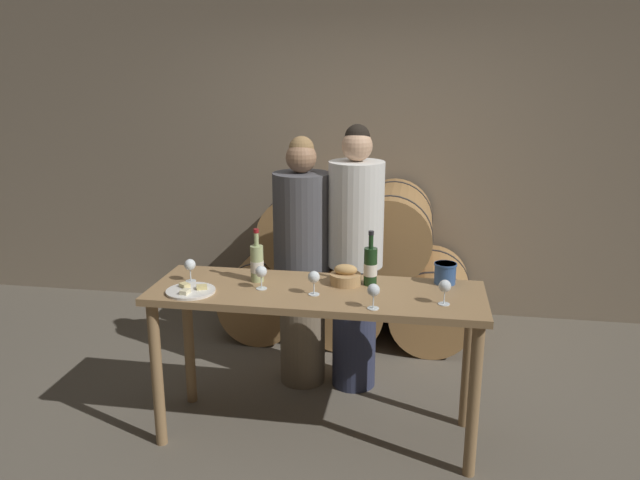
{
  "coord_description": "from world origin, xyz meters",
  "views": [
    {
      "loc": [
        0.55,
        -3.16,
        2.07
      ],
      "look_at": [
        0.0,
        0.12,
        1.14
      ],
      "focal_mm": 35.0,
      "sensor_mm": 36.0,
      "label": 1
    }
  ],
  "objects": [
    {
      "name": "person_left",
      "position": [
        -0.21,
        0.64,
        0.84
      ],
      "size": [
        0.37,
        0.37,
        1.66
      ],
      "color": "#756651",
      "rests_on": "ground_plane"
    },
    {
      "name": "blue_crock",
      "position": [
        0.7,
        0.22,
        0.96
      ],
      "size": [
        0.13,
        0.13,
        0.12
      ],
      "color": "#335693",
      "rests_on": "tasting_table"
    },
    {
      "name": "wine_glass_far_right",
      "position": [
        0.68,
        -0.11,
        0.99
      ],
      "size": [
        0.06,
        0.06,
        0.13
      ],
      "color": "white",
      "rests_on": "tasting_table"
    },
    {
      "name": "bread_basket",
      "position": [
        0.15,
        0.12,
        0.94
      ],
      "size": [
        0.17,
        0.17,
        0.12
      ],
      "color": "tan",
      "rests_on": "tasting_table"
    },
    {
      "name": "wine_glass_center",
      "position": [
        0.0,
        -0.08,
        0.99
      ],
      "size": [
        0.06,
        0.06,
        0.13
      ],
      "color": "white",
      "rests_on": "tasting_table"
    },
    {
      "name": "wine_glass_right",
      "position": [
        0.33,
        -0.23,
        0.99
      ],
      "size": [
        0.06,
        0.06,
        0.13
      ],
      "color": "white",
      "rests_on": "tasting_table"
    },
    {
      "name": "stone_wall_back",
      "position": [
        0.0,
        2.11,
        1.6
      ],
      "size": [
        10.0,
        0.12,
        3.2
      ],
      "color": "gray",
      "rests_on": "ground_plane"
    },
    {
      "name": "ground_plane",
      "position": [
        0.0,
        0.0,
        0.0
      ],
      "size": [
        10.0,
        10.0,
        0.0
      ],
      "primitive_type": "plane",
      "color": "#665E51"
    },
    {
      "name": "wine_glass_left",
      "position": [
        -0.3,
        -0.03,
        0.99
      ],
      "size": [
        0.06,
        0.06,
        0.13
      ],
      "color": "white",
      "rests_on": "tasting_table"
    },
    {
      "name": "barrel_stack",
      "position": [
        0.0,
        1.53,
        0.53
      ],
      "size": [
        1.94,
        0.91,
        1.19
      ],
      "color": "#A87A47",
      "rests_on": "ground_plane"
    },
    {
      "name": "person_right",
      "position": [
        0.14,
        0.64,
        0.88
      ],
      "size": [
        0.35,
        0.35,
        1.74
      ],
      "color": "#2D334C",
      "rests_on": "ground_plane"
    },
    {
      "name": "cheese_plate",
      "position": [
        -0.66,
        -0.15,
        0.9
      ],
      "size": [
        0.27,
        0.27,
        0.04
      ],
      "color": "white",
      "rests_on": "tasting_table"
    },
    {
      "name": "wine_glass_far_left",
      "position": [
        -0.73,
        0.02,
        0.99
      ],
      "size": [
        0.06,
        0.06,
        0.13
      ],
      "color": "white",
      "rests_on": "tasting_table"
    },
    {
      "name": "wine_bottle_white",
      "position": [
        -0.36,
        0.09,
        1.0
      ],
      "size": [
        0.08,
        0.08,
        0.31
      ],
      "color": "#ADBC7F",
      "rests_on": "tasting_table"
    },
    {
      "name": "tasting_table",
      "position": [
        0.0,
        0.0,
        0.77
      ],
      "size": [
        1.83,
        0.6,
        0.89
      ],
      "color": "#99754C",
      "rests_on": "ground_plane"
    },
    {
      "name": "wine_bottle_red",
      "position": [
        0.28,
        0.13,
        1.0
      ],
      "size": [
        0.08,
        0.08,
        0.31
      ],
      "color": "#193819",
      "rests_on": "tasting_table"
    }
  ]
}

